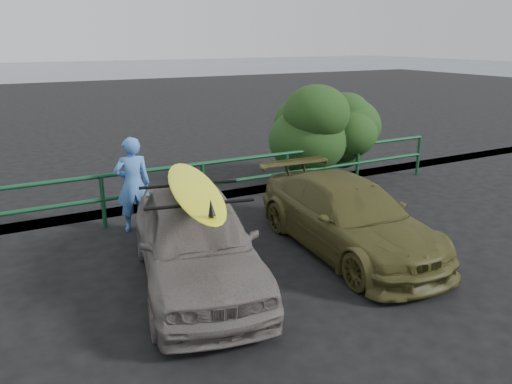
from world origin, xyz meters
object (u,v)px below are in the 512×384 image
guardrail (155,194)px  sedan (196,240)px  olive_vehicle (348,216)px  surfboard (194,189)px  man (133,184)px

guardrail → sedan: bearing=-96.0°
sedan → olive_vehicle: sedan is taller
sedan → olive_vehicle: size_ratio=0.97×
surfboard → olive_vehicle: bearing=11.2°
guardrail → surfboard: surfboard is taller
man → sedan: bearing=101.0°
man → surfboard: man is taller
guardrail → olive_vehicle: bearing=-51.3°
man → surfboard: (0.21, -2.53, 0.56)m
man → surfboard: bearing=101.0°
man → surfboard: size_ratio=0.58×
surfboard → guardrail: bearing=96.2°
olive_vehicle → man: size_ratio=2.31×
man → surfboard: 2.60m
guardrail → olive_vehicle: olive_vehicle is taller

